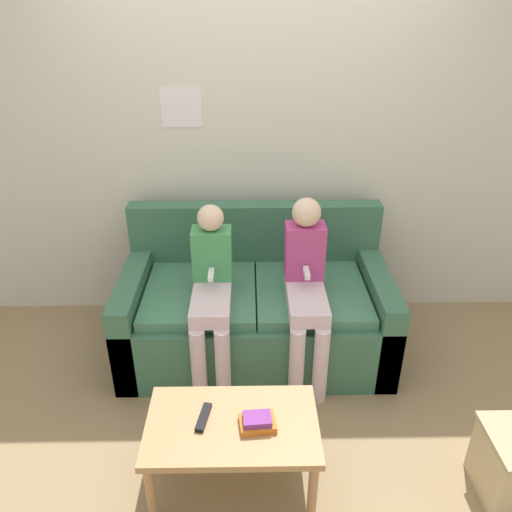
% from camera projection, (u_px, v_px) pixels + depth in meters
% --- Properties ---
extents(ground_plane, '(10.00, 10.00, 0.00)m').
position_uv_depth(ground_plane, '(257.00, 406.00, 2.97)').
color(ground_plane, '#937A56').
extents(wall_back, '(8.00, 0.06, 2.60)m').
position_uv_depth(wall_back, '(254.00, 140.00, 3.36)').
color(wall_back, beige).
rests_on(wall_back, ground_plane).
extents(couch, '(1.72, 0.92, 0.92)m').
position_uv_depth(couch, '(256.00, 309.00, 3.34)').
color(couch, '#38664C').
rests_on(couch, ground_plane).
extents(coffee_table, '(0.81, 0.49, 0.40)m').
position_uv_depth(coffee_table, '(232.00, 431.00, 2.35)').
color(coffee_table, '#AD7F51').
rests_on(coffee_table, ground_plane).
extents(person_left, '(0.24, 0.61, 1.08)m').
position_uv_depth(person_left, '(212.00, 288.00, 2.99)').
color(person_left, silver).
rests_on(person_left, ground_plane).
extents(person_right, '(0.24, 0.61, 1.12)m').
position_uv_depth(person_right, '(306.00, 283.00, 3.00)').
color(person_right, silver).
rests_on(person_right, ground_plane).
extents(tv_remote, '(0.07, 0.17, 0.02)m').
position_uv_depth(tv_remote, '(204.00, 417.00, 2.34)').
color(tv_remote, black).
rests_on(tv_remote, coffee_table).
extents(book_stack, '(0.18, 0.14, 0.06)m').
position_uv_depth(book_stack, '(257.00, 422.00, 2.30)').
color(book_stack, orange).
rests_on(book_stack, coffee_table).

